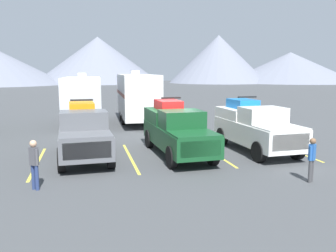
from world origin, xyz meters
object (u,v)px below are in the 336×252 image
Objects in this scene: camper_trailer_a at (82,98)px; person_b at (34,161)px; pickup_truck_b at (176,129)px; pickup_truck_c at (255,126)px; camper_trailer_b at (137,95)px; pickup_truck_a at (83,131)px; person_a at (312,157)px.

person_b is at bearing -95.88° from camper_trailer_a.
pickup_truck_b reaches higher than pickup_truck_c.
pickup_truck_b is at bearing -88.42° from camper_trailer_b.
pickup_truck_b is 3.87m from pickup_truck_c.
pickup_truck_a is 8.02m from pickup_truck_c.
camper_trailer_a is at bearing -179.08° from camper_trailer_b.
pickup_truck_c is at bearing 85.93° from person_a.
camper_trailer_a reaches higher than person_a.
camper_trailer_b is 5.59× the size of person_b.
person_a is 0.95× the size of person_b.
person_a is (3.80, -15.55, -1.13)m from camper_trailer_b.
person_b is at bearing -110.77° from camper_trailer_b.
camper_trailer_b is 5.89× the size of person_a.
pickup_truck_a is 0.68× the size of camper_trailer_a.
pickup_truck_b is 0.65× the size of camper_trailer_b.
camper_trailer_a is 3.94m from camper_trailer_b.
pickup_truck_c is 0.69× the size of camper_trailer_a.
pickup_truck_a is 3.56× the size of person_a.
person_b is (-9.55, -3.65, -0.25)m from pickup_truck_c.
pickup_truck_a is 4.31m from person_b.
pickup_truck_a is 4.15m from pickup_truck_b.
pickup_truck_c is (8.01, -0.36, 0.00)m from pickup_truck_a.
pickup_truck_a is at bearing 177.40° from pickup_truck_c.
camper_trailer_b is at bearing 69.23° from person_b.
pickup_truck_b reaches higher than pickup_truck_a.
pickup_truck_c is 11.39m from camper_trailer_b.
camper_trailer_a is 14.27m from person_b.
camper_trailer_b is 16.05m from person_a.
pickup_truck_b is 6.20m from person_a.
pickup_truck_b is (4.15, -0.24, -0.01)m from pickup_truck_a.
pickup_truck_c is 10.23m from person_b.
camper_trailer_b is (3.86, 10.21, 0.84)m from pickup_truck_a.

